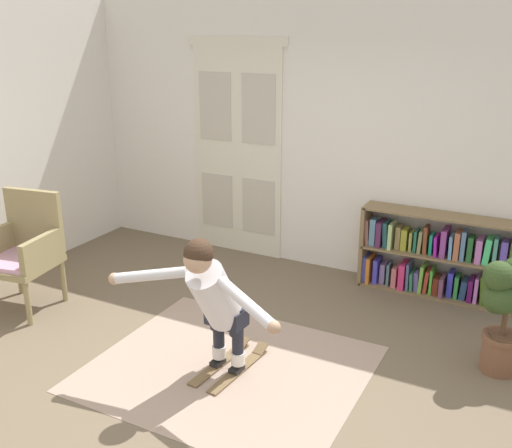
# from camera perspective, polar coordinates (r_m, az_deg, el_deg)

# --- Properties ---
(ground_plane) EXTENTS (7.20, 7.20, 0.00)m
(ground_plane) POSITION_cam_1_polar(r_m,az_deg,el_deg) (4.59, -4.82, -15.28)
(ground_plane) COLOR brown
(back_wall) EXTENTS (6.00, 0.10, 2.90)m
(back_wall) POSITION_cam_1_polar(r_m,az_deg,el_deg) (6.25, 7.74, 8.33)
(back_wall) COLOR silver
(back_wall) RESTS_ON ground
(double_door) EXTENTS (1.22, 0.05, 2.45)m
(double_door) POSITION_cam_1_polar(r_m,az_deg,el_deg) (6.71, -1.79, 7.30)
(double_door) COLOR beige
(double_door) RESTS_ON ground
(rug) EXTENTS (2.07, 1.79, 0.01)m
(rug) POSITION_cam_1_polar(r_m,az_deg,el_deg) (4.77, -2.67, -13.79)
(rug) COLOR gray
(rug) RESTS_ON ground
(bookshelf) EXTENTS (1.60, 0.30, 0.84)m
(bookshelf) POSITION_cam_1_polar(r_m,az_deg,el_deg) (6.06, 17.40, -3.45)
(bookshelf) COLOR olive
(bookshelf) RESTS_ON ground
(wicker_chair) EXTENTS (0.69, 0.69, 1.10)m
(wicker_chair) POSITION_cam_1_polar(r_m,az_deg,el_deg) (5.91, -21.61, -2.20)
(wicker_chair) COLOR #908156
(wicker_chair) RESTS_ON ground
(potted_plant) EXTENTS (0.38, 0.39, 0.94)m
(potted_plant) POSITION_cam_1_polar(r_m,az_deg,el_deg) (4.86, 22.93, -7.43)
(potted_plant) COLOR brown
(potted_plant) RESTS_ON ground
(skis_pair) EXTENTS (0.33, 0.76, 0.07)m
(skis_pair) POSITION_cam_1_polar(r_m,az_deg,el_deg) (4.77, -2.47, -13.43)
(skis_pair) COLOR brown
(skis_pair) RESTS_ON rug
(person_skier) EXTENTS (1.46, 0.69, 1.12)m
(person_skier) POSITION_cam_1_polar(r_m,az_deg,el_deg) (4.29, -4.18, -6.88)
(person_skier) COLOR white
(person_skier) RESTS_ON skis_pair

